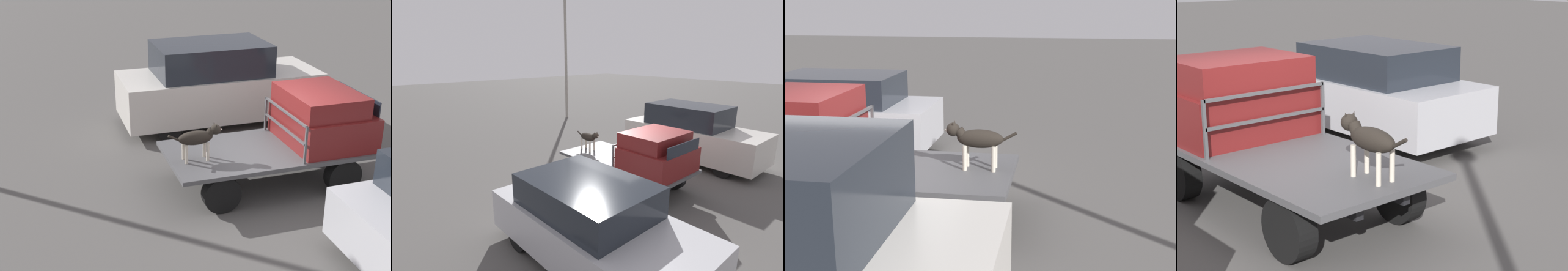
# 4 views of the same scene
# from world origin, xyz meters

# --- Properties ---
(ground_plane) EXTENTS (80.00, 80.00, 0.00)m
(ground_plane) POSITION_xyz_m (0.00, 0.00, 0.00)
(ground_plane) COLOR #514F4C
(flatbed_truck) EXTENTS (4.00, 1.91, 0.76)m
(flatbed_truck) POSITION_xyz_m (0.00, 0.00, 0.56)
(flatbed_truck) COLOR black
(flatbed_truck) RESTS_ON ground
(truck_cab) EXTENTS (1.54, 1.79, 1.07)m
(truck_cab) POSITION_xyz_m (1.15, 0.00, 1.27)
(truck_cab) COLOR maroon
(truck_cab) RESTS_ON flatbed_truck
(truck_headboard) EXTENTS (0.04, 1.79, 0.73)m
(truck_headboard) POSITION_xyz_m (0.34, 0.00, 1.25)
(truck_headboard) COLOR #4C4C4F
(truck_headboard) RESTS_ON flatbed_truck
(dog) EXTENTS (1.05, 0.26, 0.70)m
(dog) POSITION_xyz_m (-1.45, -0.13, 1.20)
(dog) COLOR beige
(dog) RESTS_ON flatbed_truck
(parked_sedan) EXTENTS (4.36, 1.90, 1.65)m
(parked_sedan) POSITION_xyz_m (2.07, -3.26, 0.83)
(parked_sedan) COLOR black
(parked_sedan) RESTS_ON ground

